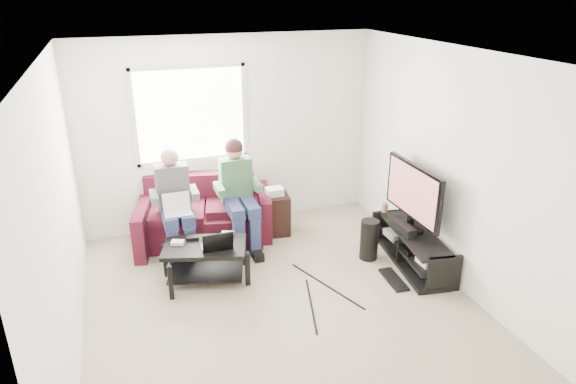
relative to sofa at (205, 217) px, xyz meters
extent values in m
plane|color=tan|center=(0.47, -1.82, -0.31)|extent=(4.50, 4.50, 0.00)
plane|color=white|center=(0.47, -1.82, 2.29)|extent=(4.50, 4.50, 0.00)
plane|color=white|center=(0.47, 0.43, 0.99)|extent=(4.50, 0.00, 4.50)
plane|color=white|center=(0.47, -4.07, 0.99)|extent=(4.50, 0.00, 4.50)
plane|color=white|center=(-1.53, -1.82, 0.99)|extent=(0.00, 4.50, 4.50)
plane|color=white|center=(2.47, -1.82, 0.99)|extent=(0.00, 4.50, 4.50)
cube|color=white|center=(-0.03, 0.42, 1.29)|extent=(1.40, 0.01, 1.20)
cube|color=silver|center=(-0.03, 0.41, 1.29)|extent=(1.48, 0.04, 1.28)
cube|color=#4E1322|center=(0.00, -0.05, -0.10)|extent=(1.59, 1.06, 0.41)
cube|color=#4E1322|center=(0.00, 0.29, 0.31)|extent=(1.47, 0.50, 0.42)
cube|color=#4E1322|center=(-0.80, -0.05, -0.02)|extent=(0.33, 0.89, 0.59)
cube|color=#4E1322|center=(0.80, -0.05, -0.02)|extent=(0.33, 0.89, 0.59)
cube|color=#4E1322|center=(-0.36, -0.07, 0.15)|extent=(0.80, 0.79, 0.10)
cube|color=#4E1322|center=(0.36, -0.07, 0.15)|extent=(0.80, 0.79, 0.10)
cube|color=navy|center=(-0.50, -0.47, 0.27)|extent=(0.16, 0.45, 0.14)
cube|color=navy|center=(-0.30, -0.47, 0.27)|extent=(0.16, 0.45, 0.14)
cube|color=navy|center=(-0.50, -0.66, -0.05)|extent=(0.13, 0.13, 0.51)
cube|color=navy|center=(-0.30, -0.66, -0.05)|extent=(0.13, 0.13, 0.51)
cube|color=#55555A|center=(-0.40, -0.15, 0.55)|extent=(0.40, 0.22, 0.55)
sphere|color=tan|center=(-0.40, -0.13, 0.92)|extent=(0.22, 0.22, 0.22)
cube|color=navy|center=(0.30, -0.47, 0.27)|extent=(0.16, 0.45, 0.14)
cube|color=navy|center=(0.50, -0.47, 0.27)|extent=(0.16, 0.45, 0.14)
cube|color=navy|center=(0.30, -0.66, -0.05)|extent=(0.13, 0.13, 0.51)
cube|color=navy|center=(0.50, -0.66, -0.05)|extent=(0.13, 0.13, 0.51)
cube|color=#515353|center=(0.40, -0.15, 0.55)|extent=(0.40, 0.22, 0.55)
sphere|color=tan|center=(0.40, -0.13, 0.92)|extent=(0.22, 0.22, 0.22)
sphere|color=#341A1D|center=(0.40, -0.13, 0.96)|extent=(0.23, 0.23, 0.23)
cube|color=black|center=(-0.19, -1.06, 0.12)|extent=(1.03, 0.79, 0.05)
cube|color=black|center=(-0.19, -1.06, -0.21)|extent=(0.94, 0.69, 0.02)
cube|color=black|center=(-0.62, -1.30, -0.11)|extent=(0.05, 0.05, 0.41)
cube|color=black|center=(0.23, -1.30, -0.11)|extent=(0.05, 0.05, 0.41)
cube|color=black|center=(-0.62, -0.81, -0.11)|extent=(0.05, 0.05, 0.41)
cube|color=black|center=(0.23, -0.81, -0.11)|extent=(0.05, 0.05, 0.41)
cube|color=silver|center=(-0.47, -0.94, 0.17)|extent=(0.16, 0.14, 0.04)
cube|color=black|center=(-0.29, -0.88, 0.17)|extent=(0.15, 0.11, 0.04)
cube|color=gray|center=(0.11, -0.91, 0.17)|extent=(0.16, 0.14, 0.04)
cube|color=black|center=(2.24, -1.51, 0.11)|extent=(0.58, 1.37, 0.04)
cube|color=black|center=(2.24, -1.51, -0.09)|extent=(0.53, 1.30, 0.03)
cube|color=black|center=(2.24, -1.51, -0.28)|extent=(0.58, 1.37, 0.06)
cube|color=black|center=(2.24, -2.15, -0.09)|extent=(0.40, 0.09, 0.44)
cube|color=black|center=(2.24, -0.87, -0.09)|extent=(0.40, 0.09, 0.44)
cube|color=black|center=(2.24, -1.41, 0.15)|extent=(0.12, 0.40, 0.04)
cube|color=black|center=(2.24, -1.41, 0.23)|extent=(0.06, 0.06, 0.12)
cube|color=black|center=(2.24, -1.41, 0.62)|extent=(0.05, 1.10, 0.65)
cube|color=#C42E64|center=(2.21, -1.41, 0.62)|extent=(0.01, 1.01, 0.58)
cube|color=black|center=(2.12, -1.41, 0.18)|extent=(0.12, 0.50, 0.10)
cylinder|color=#986241|center=(2.19, -0.88, 0.19)|extent=(0.08, 0.08, 0.12)
cube|color=silver|center=(2.24, -1.91, -0.04)|extent=(0.30, 0.22, 0.06)
cube|color=gray|center=(2.24, -1.21, -0.03)|extent=(0.34, 0.26, 0.08)
cube|color=black|center=(2.24, -1.56, -0.04)|extent=(0.38, 0.30, 0.07)
cylinder|color=black|center=(1.81, -1.20, -0.05)|extent=(0.22, 0.22, 0.51)
cube|color=black|center=(1.85, -1.77, -0.30)|extent=(0.20, 0.51, 0.03)
cube|color=black|center=(0.92, -0.14, -0.03)|extent=(0.37, 0.37, 0.56)
cube|color=silver|center=(0.92, -0.14, 0.30)|extent=(0.22, 0.18, 0.10)
camera|label=1|loc=(-0.97, -6.19, 2.88)|focal=32.00mm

